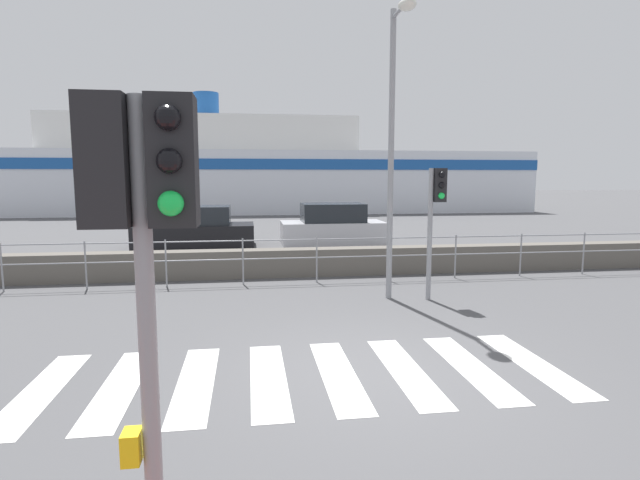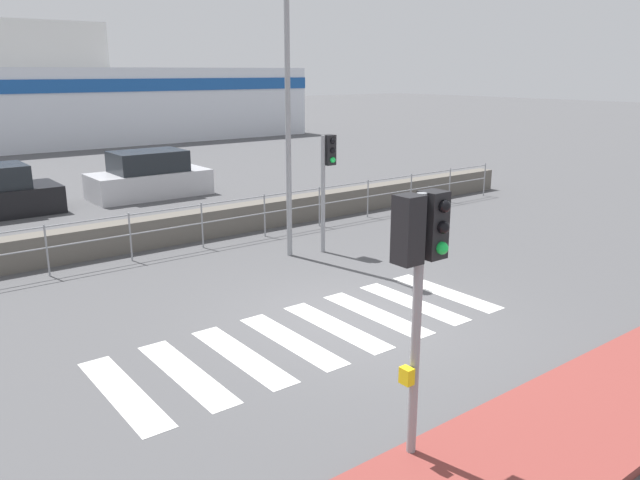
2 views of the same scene
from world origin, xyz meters
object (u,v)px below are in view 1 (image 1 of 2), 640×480
Objects in this scene: traffic_light_near at (142,220)px; ferry_boat at (258,173)px; parked_car_black at (195,229)px; parked_car_silver at (333,227)px; traffic_light_far at (436,204)px; streetlamp at (395,122)px.

ferry_boat is at bearing 87.88° from traffic_light_near.
parked_car_silver is (5.10, -0.00, 0.03)m from parked_car_black.
traffic_light_near is at bearing -121.87° from traffic_light_far.
parked_car_silver is at bearing 94.03° from traffic_light_far.
traffic_light_near is 8.21m from traffic_light_far.
traffic_light_near is 1.09× the size of traffic_light_far.
traffic_light_far is 0.70× the size of parked_car_silver.
traffic_light_near reaches higher than parked_car_black.
traffic_light_far is at bearing -57.11° from parked_car_black.
parked_car_black is at bearing 118.78° from streetlamp.
parked_car_black is at bearing -98.13° from ferry_boat.
traffic_light_near is 7.92m from streetlamp.
traffic_light_near is 15.96m from parked_car_black.
traffic_light_far is at bearing 58.13° from traffic_light_near.
streetlamp is at bearing 63.81° from traffic_light_near.
parked_car_black is at bearing 180.00° from parked_car_silver.
streetlamp reaches higher than traffic_light_far.
streetlamp reaches higher than traffic_light_near.
traffic_light_near is at bearing -85.00° from parked_car_black.
traffic_light_far is 1.85m from streetlamp.
traffic_light_far is 8.96m from parked_car_silver.
parked_car_silver is (-0.62, 8.84, -1.34)m from traffic_light_far.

